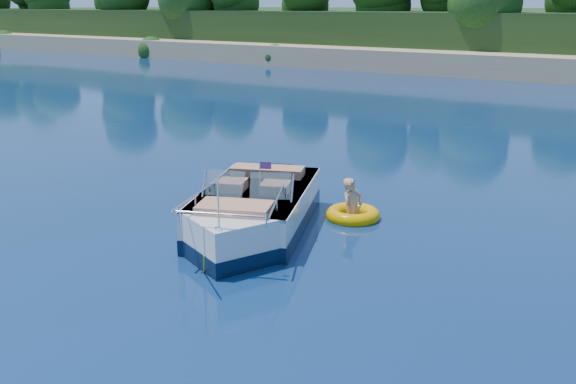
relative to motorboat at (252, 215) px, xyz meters
name	(u,v)px	position (x,y,z in m)	size (l,w,h in m)	color
ground	(99,285)	(-0.60, -3.51, -0.38)	(160.00, 160.00, 0.00)	#091E42
motorboat	(252,215)	(0.00, 0.00, 0.00)	(3.49, 5.54, 1.96)	white
tow_tube	(353,215)	(1.29, 1.97, -0.30)	(1.34, 1.34, 0.32)	#FBAC00
boy	(353,219)	(1.33, 1.93, -0.38)	(0.56, 0.36, 1.52)	tan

